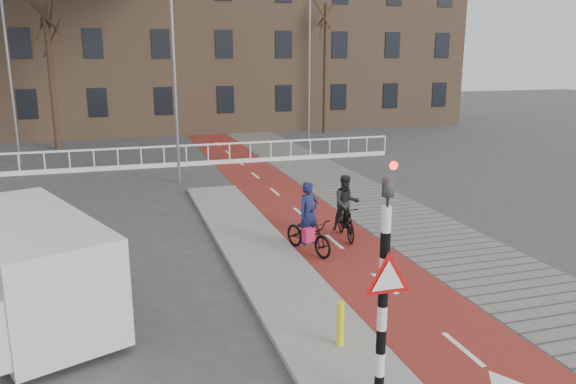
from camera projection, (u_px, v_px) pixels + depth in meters
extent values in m
plane|color=#38383A|center=(360.00, 335.00, 10.21)|extent=(120.00, 120.00, 0.00)
cube|color=maroon|center=(282.00, 198.00, 19.92)|extent=(2.50, 60.00, 0.01)
cube|color=slate|center=(355.00, 193.00, 20.72)|extent=(3.00, 60.00, 0.01)
cube|color=gray|center=(266.00, 261.00, 13.71)|extent=(1.80, 16.00, 0.12)
cylinder|color=black|center=(382.00, 306.00, 7.81)|extent=(0.14, 0.14, 2.88)
imported|color=black|center=(388.00, 177.00, 7.37)|extent=(0.13, 0.16, 0.80)
cylinder|color=#FF0C05|center=(394.00, 166.00, 7.20)|extent=(0.11, 0.02, 0.11)
cylinder|color=yellow|center=(341.00, 324.00, 9.54)|extent=(0.12, 0.12, 0.79)
imported|color=black|center=(309.00, 235.00, 14.37)|extent=(1.17, 1.86, 0.92)
imported|color=#161D49|center=(309.00, 213.00, 14.23)|extent=(0.68, 0.56, 1.61)
cube|color=#C41B4A|center=(308.00, 235.00, 13.79)|extent=(0.32, 0.26, 0.34)
imported|color=black|center=(346.00, 221.00, 15.45)|extent=(0.67, 1.68, 0.98)
imported|color=black|center=(346.00, 203.00, 15.32)|extent=(0.82, 0.68, 1.54)
cube|color=silver|center=(31.00, 266.00, 10.57)|extent=(3.55, 5.13, 1.90)
cube|color=#1C8136|center=(85.00, 265.00, 10.87)|extent=(1.16, 2.83, 0.55)
cube|color=black|center=(10.00, 288.00, 8.59)|extent=(1.61, 0.69, 0.90)
cylinder|color=black|center=(12.00, 350.00, 9.04)|extent=(0.47, 0.71, 0.67)
cylinder|color=black|center=(109.00, 321.00, 10.03)|extent=(0.47, 0.71, 0.67)
cylinder|color=black|center=(52.00, 269.00, 12.46)|extent=(0.47, 0.71, 0.67)
cube|color=silver|center=(93.00, 150.00, 24.34)|extent=(28.00, 0.08, 0.08)
cube|color=silver|center=(95.00, 169.00, 24.54)|extent=(28.00, 0.10, 0.20)
cube|color=#7F6047|center=(125.00, 39.00, 37.63)|extent=(46.00, 10.00, 12.00)
cylinder|color=black|center=(52.00, 79.00, 29.53)|extent=(0.29, 0.29, 7.44)
cylinder|color=black|center=(325.00, 70.00, 35.73)|extent=(0.26, 0.26, 8.06)
cylinder|color=slate|center=(175.00, 87.00, 21.49)|extent=(0.12, 0.12, 7.52)
cylinder|color=slate|center=(10.00, 78.00, 25.49)|extent=(0.12, 0.12, 7.87)
cylinder|color=slate|center=(309.00, 70.00, 31.57)|extent=(0.12, 0.12, 8.24)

